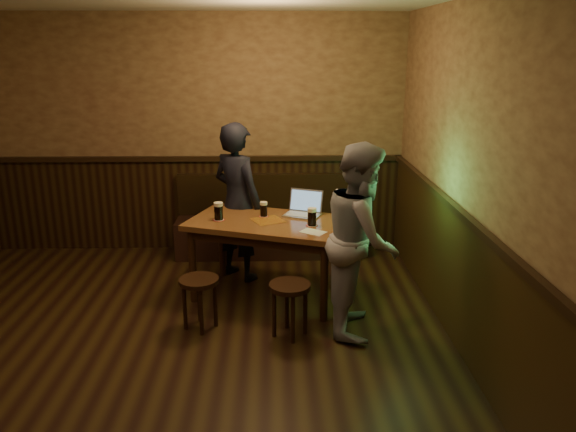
# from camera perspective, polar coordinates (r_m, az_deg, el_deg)

# --- Properties ---
(room) EXTENTS (5.04, 6.04, 2.84)m
(room) POSITION_cam_1_polar(r_m,az_deg,el_deg) (4.21, -14.43, -0.55)
(room) COLOR black
(room) RESTS_ON ground
(bench) EXTENTS (2.20, 0.50, 0.95)m
(bench) POSITION_cam_1_polar(r_m,az_deg,el_deg) (6.78, -1.93, -1.27)
(bench) COLOR black
(bench) RESTS_ON ground
(pub_table) EXTENTS (1.69, 1.31, 0.80)m
(pub_table) POSITION_cam_1_polar(r_m,az_deg,el_deg) (5.48, -2.04, -1.50)
(pub_table) COLOR brown
(pub_table) RESTS_ON ground
(stool_left) EXTENTS (0.41, 0.41, 0.47)m
(stool_left) POSITION_cam_1_polar(r_m,az_deg,el_deg) (5.03, -9.01, -7.30)
(stool_left) COLOR black
(stool_left) RESTS_ON ground
(stool_right) EXTENTS (0.41, 0.41, 0.48)m
(stool_right) POSITION_cam_1_polar(r_m,az_deg,el_deg) (4.84, 0.18, -7.97)
(stool_right) COLOR black
(stool_right) RESTS_ON ground
(pint_left) EXTENTS (0.12, 0.12, 0.18)m
(pint_left) POSITION_cam_1_polar(r_m,az_deg,el_deg) (5.47, -7.07, 0.49)
(pint_left) COLOR maroon
(pint_left) RESTS_ON pub_table
(pint_mid) EXTENTS (0.10, 0.10, 0.15)m
(pint_mid) POSITION_cam_1_polar(r_m,az_deg,el_deg) (5.56, -2.48, 0.70)
(pint_mid) COLOR maroon
(pint_mid) RESTS_ON pub_table
(pint_right) EXTENTS (0.11, 0.11, 0.17)m
(pint_right) POSITION_cam_1_polar(r_m,az_deg,el_deg) (5.27, 2.45, -0.08)
(pint_right) COLOR maroon
(pint_right) RESTS_ON pub_table
(laptop) EXTENTS (0.42, 0.39, 0.24)m
(laptop) POSITION_cam_1_polar(r_m,az_deg,el_deg) (5.61, 1.61, 0.75)
(laptop) COLOR silver
(laptop) RESTS_ON pub_table
(menu) EXTENTS (0.27, 0.25, 0.00)m
(menu) POSITION_cam_1_polar(r_m,az_deg,el_deg) (5.11, 2.57, -1.63)
(menu) COLOR silver
(menu) RESTS_ON pub_table
(person_suit) EXTENTS (0.73, 0.71, 1.69)m
(person_suit) POSITION_cam_1_polar(r_m,az_deg,el_deg) (5.95, -5.14, 1.43)
(person_suit) COLOR black
(person_suit) RESTS_ON ground
(person_grey) EXTENTS (0.77, 0.91, 1.67)m
(person_grey) POSITION_cam_1_polar(r_m,az_deg,el_deg) (4.86, 7.52, -2.31)
(person_grey) COLOR gray
(person_grey) RESTS_ON ground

